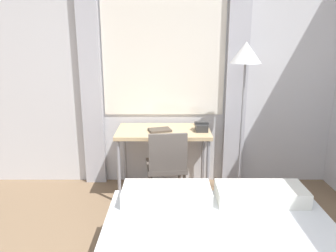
# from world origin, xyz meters

# --- Properties ---
(wall_back_with_window) EXTENTS (4.92, 0.13, 2.70)m
(wall_back_with_window) POSITION_xyz_m (-0.01, 3.12, 1.35)
(wall_back_with_window) COLOR silver
(wall_back_with_window) RESTS_ON ground_plane
(desk) EXTENTS (1.02, 0.59, 0.76)m
(desk) POSITION_xyz_m (-0.05, 2.75, 0.69)
(desk) COLOR tan
(desk) RESTS_ON ground_plane
(desk_chair) EXTENTS (0.44, 0.44, 0.84)m
(desk_chair) POSITION_xyz_m (-0.01, 2.43, 0.48)
(desk_chair) COLOR #59514C
(desk_chair) RESTS_ON ground_plane
(standing_lamp) EXTENTS (0.32, 0.32, 1.70)m
(standing_lamp) POSITION_xyz_m (0.80, 2.70, 1.45)
(standing_lamp) COLOR #4C4C51
(standing_lamp) RESTS_ON ground_plane
(telephone) EXTENTS (0.15, 0.19, 0.10)m
(telephone) POSITION_xyz_m (0.36, 2.72, 0.80)
(telephone) COLOR #2D2D2D
(telephone) RESTS_ON desk
(book) EXTENTS (0.27, 0.22, 0.02)m
(book) POSITION_xyz_m (-0.09, 2.69, 0.77)
(book) COLOR #4C4238
(book) RESTS_ON desk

